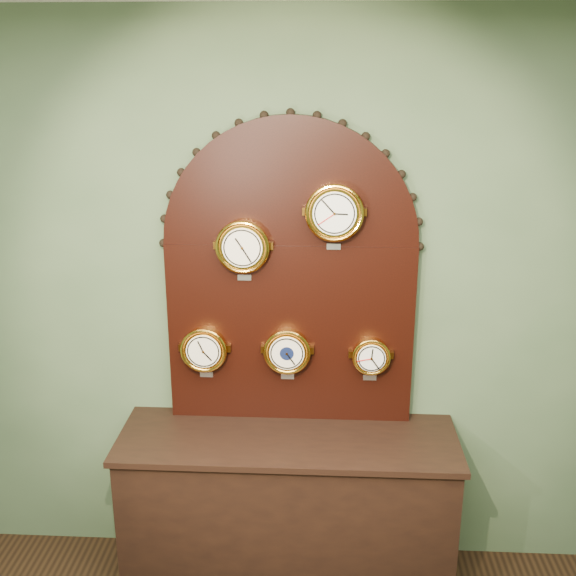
# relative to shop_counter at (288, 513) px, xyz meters

# --- Properties ---
(wall_back) EXTENTS (4.00, 0.00, 4.00)m
(wall_back) POSITION_rel_shop_counter_xyz_m (0.00, 0.27, 1.00)
(wall_back) COLOR #465D3F
(wall_back) RESTS_ON ground
(shop_counter) EXTENTS (1.60, 0.50, 0.80)m
(shop_counter) POSITION_rel_shop_counter_xyz_m (0.00, 0.00, 0.00)
(shop_counter) COLOR black
(shop_counter) RESTS_ON ground_plane
(display_board) EXTENTS (1.26, 0.06, 1.53)m
(display_board) POSITION_rel_shop_counter_xyz_m (0.00, 0.22, 1.23)
(display_board) COLOR black
(display_board) RESTS_ON shop_counter
(roman_clock) EXTENTS (0.25, 0.08, 0.30)m
(roman_clock) POSITION_rel_shop_counter_xyz_m (-0.22, 0.15, 1.34)
(roman_clock) COLOR gold
(roman_clock) RESTS_ON display_board
(arabic_clock) EXTENTS (0.27, 0.08, 0.32)m
(arabic_clock) POSITION_rel_shop_counter_xyz_m (0.20, 0.15, 1.50)
(arabic_clock) COLOR gold
(arabic_clock) RESTS_ON display_board
(hygrometer) EXTENTS (0.23, 0.08, 0.28)m
(hygrometer) POSITION_rel_shop_counter_xyz_m (-0.42, 0.15, 0.82)
(hygrometer) COLOR gold
(hygrometer) RESTS_ON display_board
(barometer) EXTENTS (0.23, 0.08, 0.28)m
(barometer) POSITION_rel_shop_counter_xyz_m (-0.01, 0.15, 0.82)
(barometer) COLOR gold
(barometer) RESTS_ON display_board
(tide_clock) EXTENTS (0.19, 0.08, 0.24)m
(tide_clock) POSITION_rel_shop_counter_xyz_m (0.40, 0.15, 0.80)
(tide_clock) COLOR gold
(tide_clock) RESTS_ON display_board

